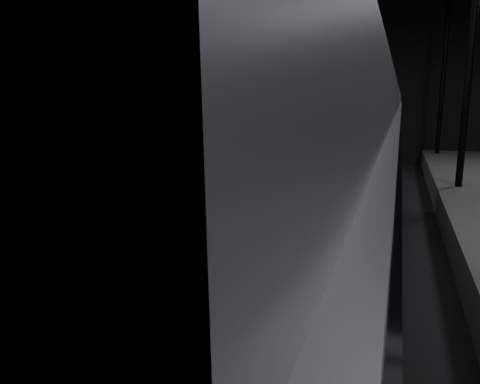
% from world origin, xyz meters
% --- Properties ---
extents(ground, '(44.00, 44.00, 0.00)m').
position_xyz_m(ground, '(0.00, 0.00, 0.00)').
color(ground, black).
rests_on(ground, ground).
extents(platform_left, '(9.00, 43.80, 1.00)m').
position_xyz_m(platform_left, '(-7.50, 0.00, 0.50)').
color(platform_left, '#50504E').
rests_on(platform_left, ground).
extents(tactile_strip, '(0.50, 43.80, 0.01)m').
position_xyz_m(tactile_strip, '(-3.25, 0.00, 1.00)').
color(tactile_strip, olive).
rests_on(tactile_strip, platform_left).
extents(track, '(2.40, 43.00, 0.24)m').
position_xyz_m(track, '(0.00, 0.00, 0.07)').
color(track, '#3F3328').
rests_on(track, ground).
extents(train, '(3.12, 20.85, 5.57)m').
position_xyz_m(train, '(-0.00, -2.29, 3.11)').
color(train, '#999BA0').
rests_on(train, ground).
extents(woman, '(0.63, 0.53, 1.48)m').
position_xyz_m(woman, '(-4.69, -0.96, 1.74)').
color(woman, tan).
rests_on(woman, platform_left).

